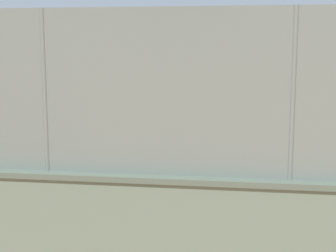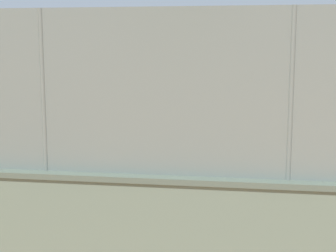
% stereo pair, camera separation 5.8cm
% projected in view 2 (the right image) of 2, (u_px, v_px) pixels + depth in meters
% --- Properties ---
extents(ground_plane, '(260.00, 260.00, 0.00)m').
position_uv_depth(ground_plane, '(172.00, 129.00, 19.99)').
color(ground_plane, '#B27247').
extents(perimeter_wall, '(27.27, 1.21, 1.53)m').
position_uv_depth(perimeter_wall, '(48.00, 221.00, 7.25)').
color(perimeter_wall, slate).
rests_on(perimeter_wall, ground_plane).
extents(fence_panel_on_wall, '(26.78, 0.81, 2.25)m').
position_uv_depth(fence_panel_on_wall, '(43.00, 91.00, 6.96)').
color(fence_panel_on_wall, slate).
rests_on(fence_panel_on_wall, perimeter_wall).
extents(player_crossing_court, '(0.71, 1.01, 1.47)m').
position_uv_depth(player_crossing_court, '(226.00, 109.00, 19.62)').
color(player_crossing_court, '#B2B2B2').
rests_on(player_crossing_court, ground_plane).
extents(player_baseline_waiting, '(1.25, 0.78, 1.68)m').
position_uv_depth(player_baseline_waiting, '(54.00, 132.00, 13.48)').
color(player_baseline_waiting, '#591919').
rests_on(player_baseline_waiting, ground_plane).
extents(player_at_service_line, '(1.01, 0.69, 1.51)m').
position_uv_depth(player_at_service_line, '(302.00, 140.00, 13.00)').
color(player_at_service_line, black).
rests_on(player_at_service_line, ground_plane).
extents(sports_ball, '(0.20, 0.20, 0.20)m').
position_uv_depth(sports_ball, '(217.00, 134.00, 18.27)').
color(sports_ball, white).
rests_on(sports_ball, ground_plane).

